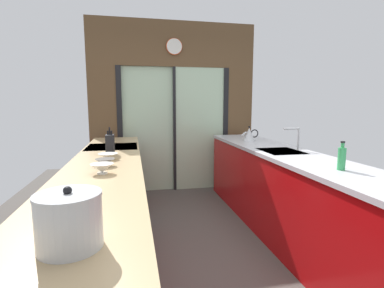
# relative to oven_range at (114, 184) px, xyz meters

# --- Properties ---
(ground_plane) EXTENTS (5.04, 7.60, 0.02)m
(ground_plane) POSITION_rel_oven_range_xyz_m (0.91, -0.65, -0.47)
(ground_plane) COLOR #4C4742
(back_wall_unit) EXTENTS (2.64, 0.12, 2.70)m
(back_wall_unit) POSITION_rel_oven_range_xyz_m (0.91, 1.15, 1.07)
(back_wall_unit) COLOR brown
(back_wall_unit) RESTS_ON ground_plane
(left_counter_run) EXTENTS (0.62, 3.80, 0.92)m
(left_counter_run) POSITION_rel_oven_range_xyz_m (-0.00, -1.12, 0.01)
(left_counter_run) COLOR #AD0C0F
(left_counter_run) RESTS_ON ground_plane
(right_counter_run) EXTENTS (0.62, 3.80, 0.92)m
(right_counter_run) POSITION_rel_oven_range_xyz_m (1.82, -0.95, 0.01)
(right_counter_run) COLOR #AD0C0F
(right_counter_run) RESTS_ON ground_plane
(sink_faucet) EXTENTS (0.19, 0.02, 0.25)m
(sink_faucet) POSITION_rel_oven_range_xyz_m (1.96, -0.70, 0.63)
(sink_faucet) COLOR #B7BABC
(sink_faucet) RESTS_ON right_counter_run
(oven_range) EXTENTS (0.60, 0.60, 0.92)m
(oven_range) POSITION_rel_oven_range_xyz_m (0.00, 0.00, 0.00)
(oven_range) COLOR #B7BABC
(oven_range) RESTS_ON ground_plane
(mixing_bowl_near) EXTENTS (0.17, 0.17, 0.07)m
(mixing_bowl_near) POSITION_rel_oven_range_xyz_m (0.02, -1.37, 0.50)
(mixing_bowl_near) COLOR silver
(mixing_bowl_near) RESTS_ON left_counter_run
(mixing_bowl_mid) EXTENTS (0.16, 0.16, 0.06)m
(mixing_bowl_mid) POSITION_rel_oven_range_xyz_m (0.02, -1.11, 0.50)
(mixing_bowl_mid) COLOR #514C47
(mixing_bowl_mid) RESTS_ON left_counter_run
(mixing_bowl_far) EXTENTS (0.18, 0.18, 0.06)m
(mixing_bowl_far) POSITION_rel_oven_range_xyz_m (0.02, -0.83, 0.50)
(mixing_bowl_far) COLOR silver
(mixing_bowl_far) RESTS_ON left_counter_run
(knife_block) EXTENTS (0.08, 0.14, 0.27)m
(knife_block) POSITION_rel_oven_range_xyz_m (0.02, -0.55, 0.57)
(knife_block) COLOR black
(knife_block) RESTS_ON left_counter_run
(stock_pot) EXTENTS (0.23, 0.23, 0.22)m
(stock_pot) POSITION_rel_oven_range_xyz_m (0.02, -2.47, 0.56)
(stock_pot) COLOR #B7BABC
(stock_pot) RESTS_ON left_counter_run
(kettle) EXTENTS (0.25, 0.16, 0.20)m
(kettle) POSITION_rel_oven_range_xyz_m (1.80, 0.18, 0.55)
(kettle) COLOR #B7BABC
(kettle) RESTS_ON right_counter_run
(soap_bottle) EXTENTS (0.06, 0.06, 0.22)m
(soap_bottle) POSITION_rel_oven_range_xyz_m (1.80, -1.61, 0.56)
(soap_bottle) COLOR #339E56
(soap_bottle) RESTS_ON right_counter_run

